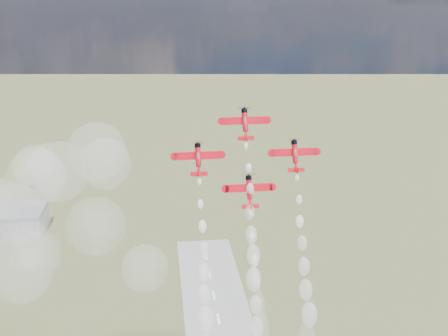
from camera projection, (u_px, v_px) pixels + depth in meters
hangar at (2, 220)px, 318.71m from camera, size 50.00×28.00×13.00m
plane_lead at (245, 123)px, 135.73m from camera, size 12.17×6.14×8.05m
plane_left at (198, 159)px, 132.90m from camera, size 12.17×6.14×8.05m
plane_right at (295, 155)px, 135.89m from camera, size 12.17×6.14×8.05m
plane_slot at (249, 191)px, 133.07m from camera, size 12.17×6.14×8.05m
smoke_trail_lead at (256, 306)px, 128.64m from camera, size 5.79×26.11×48.57m
drifted_smoke_cloud at (50, 213)px, 160.87m from camera, size 65.26×38.45×57.46m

